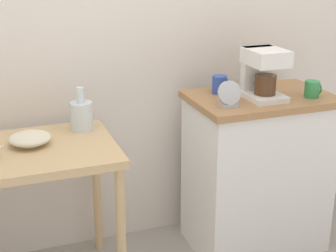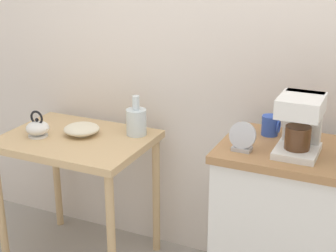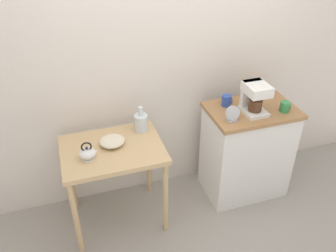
{
  "view_description": "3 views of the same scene",
  "coord_description": "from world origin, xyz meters",
  "px_view_note": "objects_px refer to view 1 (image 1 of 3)",
  "views": [
    {
      "loc": [
        -0.78,
        -2.26,
        1.64
      ],
      "look_at": [
        0.02,
        -0.07,
        0.81
      ],
      "focal_mm": 54.39,
      "sensor_mm": 36.0,
      "label": 1
    },
    {
      "loc": [
        0.89,
        -2.14,
        1.75
      ],
      "look_at": [
        -0.06,
        -0.06,
        0.93
      ],
      "focal_mm": 54.42,
      "sensor_mm": 36.0,
      "label": 2
    },
    {
      "loc": [
        -0.91,
        -2.27,
        2.41
      ],
      "look_at": [
        -0.19,
        -0.05,
        0.9
      ],
      "focal_mm": 38.31,
      "sensor_mm": 36.0,
      "label": 3
    }
  ],
  "objects_px": {
    "bowl_stoneware": "(30,138)",
    "mug_blue": "(220,85)",
    "mug_tall_green": "(312,89)",
    "coffee_maker": "(263,71)",
    "glass_carafe_vase": "(81,115)",
    "table_clock": "(229,96)"
  },
  "relations": [
    {
      "from": "bowl_stoneware",
      "to": "mug_blue",
      "type": "height_order",
      "value": "mug_blue"
    },
    {
      "from": "bowl_stoneware",
      "to": "mug_tall_green",
      "type": "bearing_deg",
      "value": -5.85
    },
    {
      "from": "bowl_stoneware",
      "to": "coffee_maker",
      "type": "xyz_separation_m",
      "value": [
        1.17,
        -0.07,
        0.24
      ]
    },
    {
      "from": "glass_carafe_vase",
      "to": "table_clock",
      "type": "height_order",
      "value": "table_clock"
    },
    {
      "from": "glass_carafe_vase",
      "to": "mug_blue",
      "type": "xyz_separation_m",
      "value": [
        0.74,
        -0.04,
        0.1
      ]
    },
    {
      "from": "bowl_stoneware",
      "to": "mug_blue",
      "type": "xyz_separation_m",
      "value": [
        1.01,
        0.09,
        0.14
      ]
    },
    {
      "from": "coffee_maker",
      "to": "mug_blue",
      "type": "bearing_deg",
      "value": 135.4
    },
    {
      "from": "mug_tall_green",
      "to": "mug_blue",
      "type": "xyz_separation_m",
      "value": [
        -0.42,
        0.24,
        0.0
      ]
    },
    {
      "from": "glass_carafe_vase",
      "to": "table_clock",
      "type": "xyz_separation_m",
      "value": [
        0.68,
        -0.28,
        0.11
      ]
    },
    {
      "from": "bowl_stoneware",
      "to": "mug_blue",
      "type": "bearing_deg",
      "value": 5.05
    },
    {
      "from": "glass_carafe_vase",
      "to": "bowl_stoneware",
      "type": "bearing_deg",
      "value": -154.03
    },
    {
      "from": "glass_carafe_vase",
      "to": "coffee_maker",
      "type": "relative_size",
      "value": 0.85
    },
    {
      "from": "coffee_maker",
      "to": "table_clock",
      "type": "relative_size",
      "value": 1.98
    },
    {
      "from": "mug_tall_green",
      "to": "table_clock",
      "type": "relative_size",
      "value": 0.66
    },
    {
      "from": "mug_tall_green",
      "to": "mug_blue",
      "type": "relative_size",
      "value": 0.91
    },
    {
      "from": "coffee_maker",
      "to": "mug_blue",
      "type": "relative_size",
      "value": 2.73
    },
    {
      "from": "bowl_stoneware",
      "to": "table_clock",
      "type": "relative_size",
      "value": 1.48
    },
    {
      "from": "bowl_stoneware",
      "to": "mug_tall_green",
      "type": "xyz_separation_m",
      "value": [
        1.43,
        -0.15,
        0.14
      ]
    },
    {
      "from": "glass_carafe_vase",
      "to": "coffee_maker",
      "type": "bearing_deg",
      "value": -12.58
    },
    {
      "from": "coffee_maker",
      "to": "mug_blue",
      "type": "xyz_separation_m",
      "value": [
        -0.16,
        0.16,
        -0.09
      ]
    },
    {
      "from": "glass_carafe_vase",
      "to": "mug_tall_green",
      "type": "xyz_separation_m",
      "value": [
        1.16,
        -0.28,
        0.09
      ]
    },
    {
      "from": "glass_carafe_vase",
      "to": "mug_tall_green",
      "type": "height_order",
      "value": "glass_carafe_vase"
    }
  ]
}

